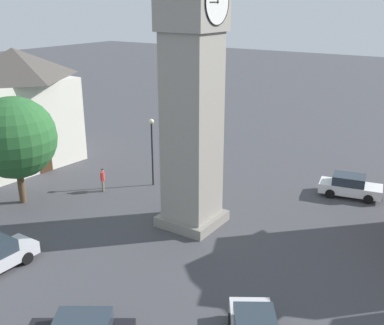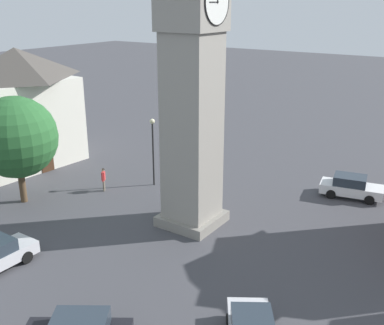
{
  "view_description": "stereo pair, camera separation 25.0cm",
  "coord_description": "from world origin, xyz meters",
  "px_view_note": "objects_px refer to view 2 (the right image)",
  "views": [
    {
      "loc": [
        20.91,
        13.87,
        12.67
      ],
      "look_at": [
        0.0,
        0.0,
        3.89
      ],
      "focal_mm": 42.97,
      "sensor_mm": 36.0,
      "label": 1
    },
    {
      "loc": [
        20.77,
        14.07,
        12.67
      ],
      "look_at": [
        0.0,
        0.0,
        3.89
      ],
      "focal_mm": 42.97,
      "sensor_mm": 36.0,
      "label": 2
    }
  ],
  "objects_px": {
    "clock_tower": "(192,20)",
    "pedestrian": "(103,177)",
    "tree": "(16,137)",
    "car_white_side": "(351,187)",
    "lamp_post": "(153,141)",
    "building_corner_back": "(21,107)"
  },
  "relations": [
    {
      "from": "car_white_side",
      "to": "tree",
      "type": "xyz_separation_m",
      "value": [
        13.04,
        -17.93,
        3.72
      ]
    },
    {
      "from": "car_white_side",
      "to": "pedestrian",
      "type": "height_order",
      "value": "pedestrian"
    },
    {
      "from": "clock_tower",
      "to": "car_white_side",
      "type": "bearing_deg",
      "value": 144.01
    },
    {
      "from": "car_white_side",
      "to": "lamp_post",
      "type": "height_order",
      "value": "lamp_post"
    },
    {
      "from": "clock_tower",
      "to": "pedestrian",
      "type": "xyz_separation_m",
      "value": [
        -0.67,
        -7.99,
        -10.79
      ]
    },
    {
      "from": "car_white_side",
      "to": "lamp_post",
      "type": "xyz_separation_m",
      "value": [
        5.81,
        -12.57,
        2.56
      ]
    },
    {
      "from": "car_white_side",
      "to": "tree",
      "type": "relative_size",
      "value": 0.61
    },
    {
      "from": "lamp_post",
      "to": "building_corner_back",
      "type": "bearing_deg",
      "value": -78.69
    },
    {
      "from": "clock_tower",
      "to": "lamp_post",
      "type": "distance_m",
      "value": 10.85
    },
    {
      "from": "clock_tower",
      "to": "tree",
      "type": "bearing_deg",
      "value": -71.68
    },
    {
      "from": "clock_tower",
      "to": "pedestrian",
      "type": "bearing_deg",
      "value": -94.77
    },
    {
      "from": "tree",
      "to": "clock_tower",
      "type": "bearing_deg",
      "value": 108.32
    },
    {
      "from": "tree",
      "to": "building_corner_back",
      "type": "xyz_separation_m",
      "value": [
        -4.94,
        -6.11,
        0.32
      ]
    },
    {
      "from": "clock_tower",
      "to": "building_corner_back",
      "type": "relative_size",
      "value": 2.15
    },
    {
      "from": "lamp_post",
      "to": "tree",
      "type": "bearing_deg",
      "value": -36.54
    },
    {
      "from": "tree",
      "to": "car_white_side",
      "type": "bearing_deg",
      "value": 126.03
    },
    {
      "from": "clock_tower",
      "to": "building_corner_back",
      "type": "distance_m",
      "value": 18.65
    },
    {
      "from": "tree",
      "to": "building_corner_back",
      "type": "distance_m",
      "value": 7.86
    },
    {
      "from": "pedestrian",
      "to": "tree",
      "type": "height_order",
      "value": "tree"
    },
    {
      "from": "car_white_side",
      "to": "tree",
      "type": "distance_m",
      "value": 22.48
    },
    {
      "from": "clock_tower",
      "to": "tree",
      "type": "distance_m",
      "value": 13.83
    },
    {
      "from": "tree",
      "to": "lamp_post",
      "type": "distance_m",
      "value": 9.08
    }
  ]
}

